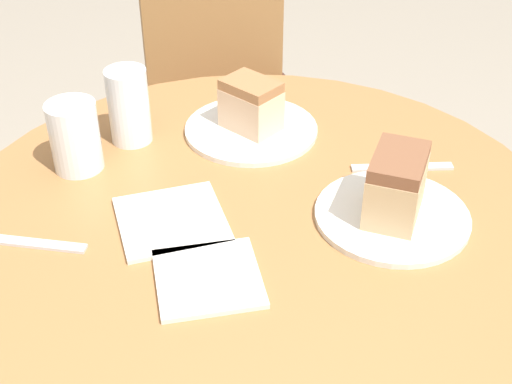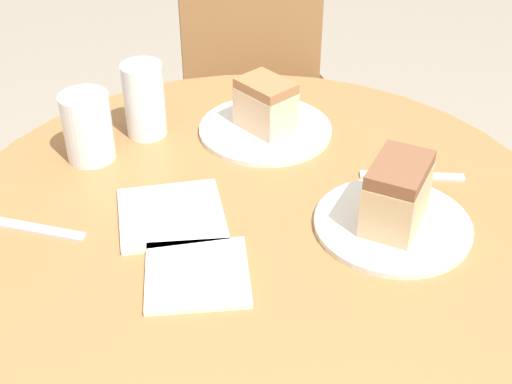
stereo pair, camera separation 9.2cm
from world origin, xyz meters
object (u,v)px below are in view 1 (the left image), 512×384
object	(u,v)px
cake_slice_near	(396,185)
glass_water	(75,140)
chair	(229,87)
glass_lemonade	(129,110)
plate_near	(392,216)
plate_far	(251,129)
cake_slice_far	(251,105)

from	to	relation	value
cake_slice_near	glass_water	size ratio (longest dim) A/B	1.15
chair	glass_lemonade	world-z (taller)	chair
chair	glass_lemonade	distance (m)	0.74
plate_near	plate_far	world-z (taller)	same
glass_water	glass_lemonade	bearing A→B (deg)	36.00
chair	cake_slice_near	bearing A→B (deg)	-92.66
glass_water	cake_slice_far	bearing A→B (deg)	8.35
plate_near	glass_lemonade	world-z (taller)	glass_lemonade
cake_slice_near	glass_water	world-z (taller)	glass_water
glass_water	plate_far	bearing A→B (deg)	8.35
plate_near	cake_slice_near	distance (m)	0.06
cake_slice_near	glass_lemonade	world-z (taller)	glass_lemonade
chair	cake_slice_far	bearing A→B (deg)	-104.28
chair	cake_slice_far	xyz separation A→B (m)	(-0.09, -0.63, 0.29)
chair	cake_slice_far	world-z (taller)	chair
cake_slice_near	cake_slice_far	distance (m)	0.34
plate_far	cake_slice_near	distance (m)	0.34
plate_near	glass_lemonade	distance (m)	0.49
plate_near	plate_far	bearing A→B (deg)	116.29
plate_near	cake_slice_near	world-z (taller)	cake_slice_near
cake_slice_far	glass_lemonade	bearing A→B (deg)	173.60
cake_slice_far	glass_lemonade	distance (m)	0.21
cake_slice_near	cake_slice_far	bearing A→B (deg)	116.29
glass_lemonade	glass_water	distance (m)	0.12
cake_slice_near	plate_near	bearing A→B (deg)	180.00
cake_slice_far	glass_water	bearing A→B (deg)	-171.65
glass_lemonade	chair	bearing A→B (deg)	63.86
plate_near	cake_slice_near	bearing A→B (deg)	0.00
chair	glass_water	bearing A→B (deg)	-126.74
cake_slice_near	glass_water	bearing A→B (deg)	150.65
plate_near	cake_slice_far	bearing A→B (deg)	116.29
plate_near	glass_water	xyz separation A→B (m)	(-0.46, 0.26, 0.05)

